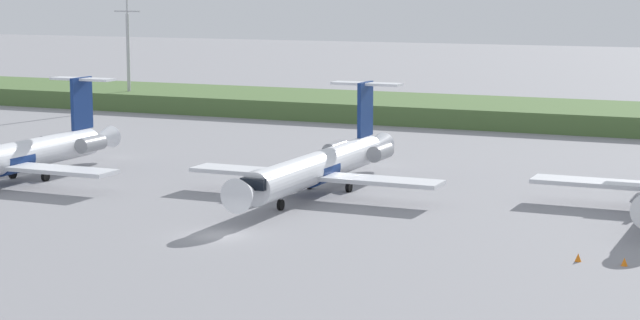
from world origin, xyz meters
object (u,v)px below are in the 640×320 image
at_px(regional_jet_second, 15,156).
at_px(safety_cone_mid_marker, 624,262).
at_px(regional_jet_third, 321,165).
at_px(safety_cone_front_marker, 578,257).
at_px(antenna_mast, 128,47).

height_order(regional_jet_second, safety_cone_mid_marker, regional_jet_second).
distance_m(regional_jet_second, safety_cone_mid_marker, 57.07).
xyz_separation_m(regional_jet_second, regional_jet_third, (27.93, 6.32, 0.00)).
distance_m(regional_jet_second, regional_jet_third, 28.64).
xyz_separation_m(safety_cone_front_marker, safety_cone_mid_marker, (2.97, 0.03, 0.00)).
relative_size(antenna_mast, safety_cone_mid_marker, 40.01).
relative_size(regional_jet_second, safety_cone_mid_marker, 56.36).
relative_size(regional_jet_second, safety_cone_front_marker, 56.36).
xyz_separation_m(antenna_mast, safety_cone_front_marker, (80.06, -68.34, -8.88)).
bearing_deg(safety_cone_front_marker, safety_cone_mid_marker, 0.51).
relative_size(regional_jet_third, safety_cone_mid_marker, 56.36).
distance_m(safety_cone_front_marker, safety_cone_mid_marker, 2.97).
bearing_deg(regional_jet_third, antenna_mast, 136.00).
height_order(regional_jet_second, safety_cone_front_marker, regional_jet_second).
bearing_deg(antenna_mast, regional_jet_third, -44.00).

